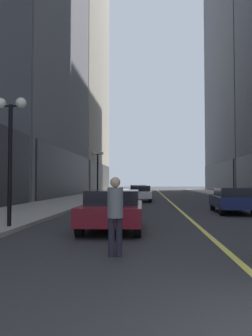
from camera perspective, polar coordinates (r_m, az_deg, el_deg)
The scene contains 13 objects.
ground_plane at distance 38.12m, azimuth 6.42°, elevation -4.77°, with size 200.00×200.00×0.00m, color #2D2D30.
sidewalk_left at distance 38.62m, azimuth -5.94°, elevation -4.63°, with size 4.50×78.00×0.15m, color #9E9991.
sidewalk_right at distance 39.38m, azimuth 18.54°, elevation -4.48°, with size 4.50×78.00×0.15m, color #9E9991.
lane_centre_stripe at distance 38.12m, azimuth 6.42°, elevation -4.77°, with size 0.16×70.00×0.01m, color #E5D64C.
building_left_far at distance 68.23m, azimuth -10.96°, elevation 14.76°, with size 16.10×26.00×43.48m.
building_right_far at distance 71.03m, azimuth 18.80°, elevation 20.69°, with size 10.34×26.00×58.80m.
car_maroon at distance 11.84m, azimuth -2.11°, elevation -6.59°, with size 2.00×4.57×1.32m.
car_navy at distance 18.97m, azimuth 16.97°, elevation -4.92°, with size 1.94×4.67×1.32m.
car_white at distance 29.17m, azimuth 2.52°, elevation -4.11°, with size 1.73×4.27×1.32m.
car_green at distance 36.36m, azimuth 2.12°, elevation -3.77°, with size 1.96×4.54×1.32m.
pedestrian_in_grey_suit at distance 7.52m, azimuth -1.79°, elevation -6.92°, with size 0.39×0.39×1.70m.
street_lamp_left_near at distance 12.27m, azimuth -18.45°, elevation 5.55°, with size 1.06×0.36×4.43m.
street_lamp_left_far at distance 31.58m, azimuth -4.68°, elevation 0.64°, with size 1.06×0.36×4.43m.
Camera 1 is at (-1.80, -3.05, 1.59)m, focal length 37.11 mm.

